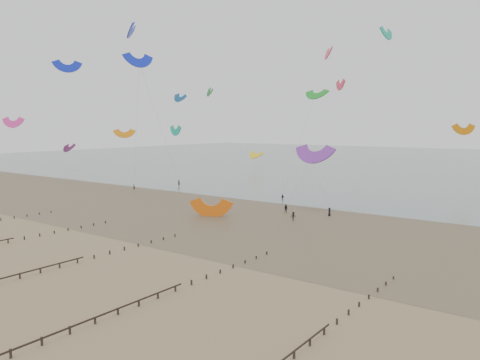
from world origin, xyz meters
name	(u,v)px	position (x,y,z in m)	size (l,w,h in m)	color
ground	(99,248)	(0.00, 0.00, 0.00)	(500.00, 500.00, 0.00)	brown
sea_and_shore	(222,211)	(-4.08, 34.40, 0.01)	(500.00, 665.00, 0.03)	#475654
kitesurfer_lead	(134,187)	(-45.37, 46.12, 0.76)	(0.56, 0.37, 1.53)	black
kitesurfers	(359,213)	(21.79, 46.19, 0.85)	(127.97, 25.19, 1.87)	black
grounded_kite	(211,216)	(-2.35, 28.83, 0.00)	(7.48, 3.92, 5.70)	orange
kites_airborne	(291,111)	(-20.22, 90.86, 22.77)	(234.24, 113.22, 46.49)	#F1349D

